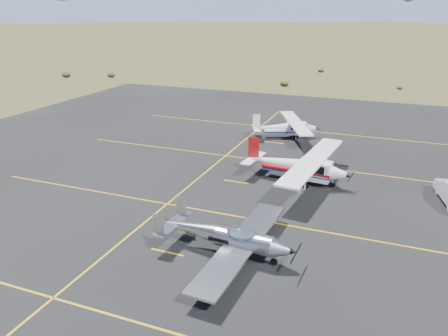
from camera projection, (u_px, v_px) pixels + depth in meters
The scene contains 5 objects.
ground at pixel (240, 233), 26.02m from camera, with size 1600.00×1600.00×0.00m, color #383D1C.
apron at pixel (272, 190), 32.12m from camera, with size 72.00×72.00×0.02m, color black.
aircraft_low_wing at pixel (229, 237), 23.42m from camera, with size 7.35×10.25×2.23m.
aircraft_cessna at pixel (297, 165), 33.27m from camera, with size 7.18×11.91×3.00m.
aircraft_plain at pixel (286, 127), 44.46m from camera, with size 7.20×9.44×2.49m.
Camera 1 is at (7.58, -21.75, 12.75)m, focal length 35.00 mm.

